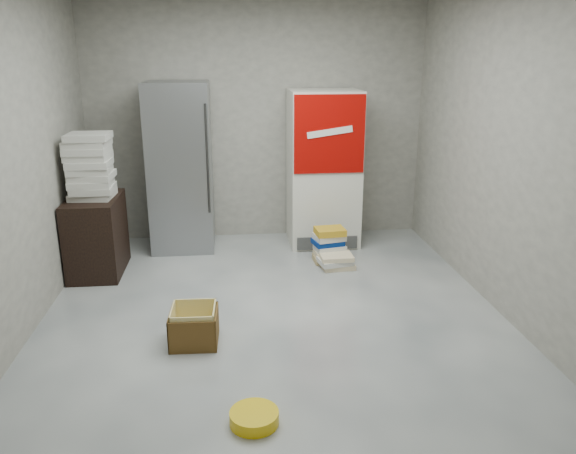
# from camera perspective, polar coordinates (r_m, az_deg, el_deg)

# --- Properties ---
(ground) EXTENTS (5.00, 5.00, 0.00)m
(ground) POSITION_cam_1_polar(r_m,az_deg,el_deg) (4.82, -1.30, -9.93)
(ground) COLOR beige
(ground) RESTS_ON ground
(room_shell) EXTENTS (4.04, 5.04, 2.82)m
(room_shell) POSITION_cam_1_polar(r_m,az_deg,el_deg) (4.30, -1.46, 11.86)
(room_shell) COLOR #A29E92
(room_shell) RESTS_ON ground
(steel_fridge) EXTENTS (0.70, 0.72, 1.90)m
(steel_fridge) POSITION_cam_1_polar(r_m,az_deg,el_deg) (6.54, -10.86, 5.97)
(steel_fridge) COLOR #A6A8AE
(steel_fridge) RESTS_ON ground
(coke_cooler) EXTENTS (0.80, 0.73, 1.80)m
(coke_cooler) POSITION_cam_1_polar(r_m,az_deg,el_deg) (6.62, 3.62, 5.97)
(coke_cooler) COLOR silver
(coke_cooler) RESTS_ON ground
(wood_shelf) EXTENTS (0.50, 0.80, 0.80)m
(wood_shelf) POSITION_cam_1_polar(r_m,az_deg,el_deg) (6.11, -18.86, -0.82)
(wood_shelf) COLOR black
(wood_shelf) RESTS_ON ground
(supply_box_stack) EXTENTS (0.43, 0.44, 0.65)m
(supply_box_stack) POSITION_cam_1_polar(r_m,az_deg,el_deg) (5.93, -19.47, 5.85)
(supply_box_stack) COLOR silver
(supply_box_stack) RESTS_ON wood_shelf
(phonebook_stack_main) EXTENTS (0.37, 0.31, 0.39)m
(phonebook_stack_main) POSITION_cam_1_polar(r_m,az_deg,el_deg) (6.15, 4.18, -1.80)
(phonebook_stack_main) COLOR tan
(phonebook_stack_main) RESTS_ON ground
(phonebook_stack_side) EXTENTS (0.40, 0.32, 0.15)m
(phonebook_stack_side) POSITION_cam_1_polar(r_m,az_deg,el_deg) (6.01, 4.92, -3.47)
(phonebook_stack_side) COLOR beige
(phonebook_stack_side) RESTS_ON ground
(cardboard_box) EXTENTS (0.38, 0.38, 0.30)m
(cardboard_box) POSITION_cam_1_polar(r_m,az_deg,el_deg) (4.57, -9.51, -10.10)
(cardboard_box) COLOR gold
(cardboard_box) RESTS_ON ground
(bucket_lid) EXTENTS (0.39, 0.39, 0.08)m
(bucket_lid) POSITION_cam_1_polar(r_m,az_deg,el_deg) (3.68, -3.46, -18.76)
(bucket_lid) COLOR yellow
(bucket_lid) RESTS_ON ground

